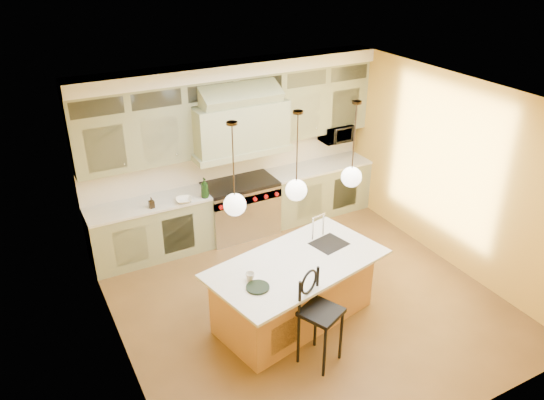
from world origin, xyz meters
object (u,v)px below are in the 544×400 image
range (241,207)px  kitchen_island (294,289)px  counter_stool (319,313)px  microwave (336,133)px

range → kitchen_island: kitchen_island is taller
range → counter_stool: bearing=-98.5°
kitchen_island → counter_stool: size_ratio=2.02×
range → microwave: size_ratio=2.21×
counter_stool → microwave: bearing=29.4°
microwave → counter_stool: bearing=-126.4°
counter_stool → range: bearing=57.3°
kitchen_island → counter_stool: bearing=-112.3°
range → microwave: bearing=3.1°
kitchen_island → counter_stool: 0.84m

